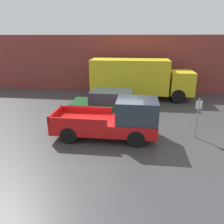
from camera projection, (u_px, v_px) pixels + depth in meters
name	position (u px, v px, depth m)	size (l,w,h in m)	color
ground_plane	(118.00, 135.00, 11.36)	(60.00, 60.00, 0.00)	#3D3D3F
building_wall	(128.00, 64.00, 19.74)	(28.00, 0.15, 5.03)	brown
pickup_truck	(115.00, 120.00, 10.76)	(5.13, 1.93, 2.04)	red
car	(110.00, 104.00, 13.77)	(4.75, 1.98, 1.70)	#1E592D
delivery_truck	(138.00, 77.00, 17.67)	(8.08, 2.46, 3.17)	gold
parking_sign	(197.00, 116.00, 10.74)	(0.30, 0.07, 2.04)	gray
newspaper_box	(93.00, 86.00, 20.46)	(0.45, 0.40, 0.95)	gold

